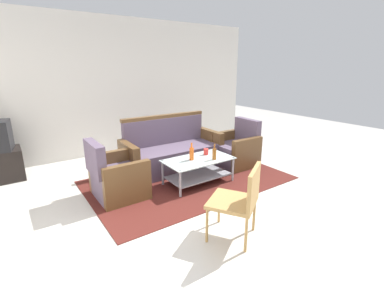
{
  "coord_description": "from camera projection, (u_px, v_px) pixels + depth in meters",
  "views": [
    {
      "loc": [
        -2.23,
        -2.71,
        1.85
      ],
      "look_at": [
        0.14,
        0.69,
        0.65
      ],
      "focal_mm": 25.64,
      "sensor_mm": 36.0,
      "label": 1
    }
  ],
  "objects": [
    {
      "name": "wall_back",
      "position": [
        124.0,
        87.0,
        5.9
      ],
      "size": [
        6.52,
        0.12,
        2.8
      ],
      "color": "silver",
      "rests_on": "ground"
    },
    {
      "name": "rug",
      "position": [
        188.0,
        180.0,
        4.57
      ],
      "size": [
        3.17,
        2.0,
        0.01
      ],
      "primitive_type": "cube",
      "color": "#511E19",
      "rests_on": "ground"
    },
    {
      "name": "wicker_chair",
      "position": [
        241.0,
        197.0,
        2.91
      ],
      "size": [
        0.66,
        0.66,
        0.84
      ],
      "rotation": [
        0.0,
        0.0,
        0.56
      ],
      "color": "#AD844C",
      "rests_on": "ground"
    },
    {
      "name": "bottle_orange",
      "position": [
        192.0,
        153.0,
        4.28
      ],
      "size": [
        0.07,
        0.07,
        0.28
      ],
      "color": "#D85919",
      "rests_on": "coffee_table"
    },
    {
      "name": "armchair_right",
      "position": [
        236.0,
        150.0,
        5.22
      ],
      "size": [
        0.71,
        0.77,
        0.85
      ],
      "rotation": [
        0.0,
        0.0,
        1.55
      ],
      "color": "#5B4C60",
      "rests_on": "rug"
    },
    {
      "name": "coffee_table",
      "position": [
        198.0,
        167.0,
        4.39
      ],
      "size": [
        1.1,
        0.6,
        0.4
      ],
      "color": "silver",
      "rests_on": "rug"
    },
    {
      "name": "bottle_brown",
      "position": [
        214.0,
        154.0,
        4.3
      ],
      "size": [
        0.06,
        0.06,
        0.25
      ],
      "color": "brown",
      "rests_on": "coffee_table"
    },
    {
      "name": "cup",
      "position": [
        206.0,
        152.0,
        4.55
      ],
      "size": [
        0.08,
        0.08,
        0.1
      ],
      "primitive_type": "cylinder",
      "color": "red",
      "rests_on": "coffee_table"
    },
    {
      "name": "armchair_left",
      "position": [
        117.0,
        178.0,
        3.93
      ],
      "size": [
        0.7,
        0.76,
        0.85
      ],
      "rotation": [
        0.0,
        0.0,
        -1.56
      ],
      "color": "#5B4C60",
      "rests_on": "rug"
    },
    {
      "name": "couch",
      "position": [
        172.0,
        152.0,
        4.98
      ],
      "size": [
        1.81,
        0.77,
        0.96
      ],
      "rotation": [
        0.0,
        0.0,
        3.13
      ],
      "color": "#5B4C60",
      "rests_on": "rug"
    },
    {
      "name": "ground_plane",
      "position": [
        212.0,
        201.0,
        3.87
      ],
      "size": [
        14.0,
        14.0,
        0.0
      ],
      "primitive_type": "plane",
      "color": "beige"
    }
  ]
}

